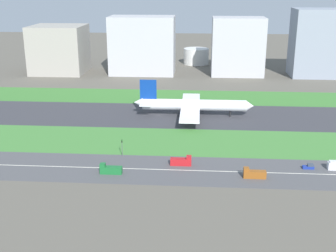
% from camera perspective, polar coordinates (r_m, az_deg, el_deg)
% --- Properties ---
extents(ground_plane, '(800.00, 800.00, 0.00)m').
position_cam_1_polar(ground_plane, '(241.04, -1.23, 1.41)').
color(ground_plane, '#5B564C').
extents(runway, '(280.00, 46.00, 0.10)m').
position_cam_1_polar(runway, '(241.02, -1.23, 1.42)').
color(runway, '#38383D').
rests_on(runway, ground_plane).
extents(grass_median_north, '(280.00, 36.00, 0.10)m').
position_cam_1_polar(grass_median_north, '(280.36, -0.46, 3.85)').
color(grass_median_north, '#3D7A33').
rests_on(grass_median_north, ground_plane).
extents(grass_median_south, '(280.00, 36.00, 0.10)m').
position_cam_1_polar(grass_median_south, '(202.35, -2.29, -1.95)').
color(grass_median_south, '#427F38').
rests_on(grass_median_south, ground_plane).
extents(highway, '(280.00, 28.00, 0.10)m').
position_cam_1_polar(highway, '(172.91, -3.45, -5.61)').
color(highway, '#4C4C4F').
rests_on(highway, ground_plane).
extents(highway_centerline, '(266.00, 0.50, 0.01)m').
position_cam_1_polar(highway_centerline, '(172.89, -3.45, -5.60)').
color(highway_centerline, silver).
rests_on(highway_centerline, highway).
extents(airliner, '(65.00, 56.00, 19.70)m').
position_cam_1_polar(airliner, '(238.36, 3.02, 2.75)').
color(airliner, white).
rests_on(airliner, runway).
extents(car_2, '(4.40, 1.80, 2.00)m').
position_cam_1_polar(car_2, '(181.20, 17.84, -5.06)').
color(car_2, navy).
rests_on(car_2, highway).
extents(truck_0, '(8.40, 2.50, 4.00)m').
position_cam_1_polar(truck_0, '(169.56, -7.51, -5.65)').
color(truck_0, '#19662D').
rests_on(truck_0, highway).
extents(truck_1, '(8.40, 2.50, 4.00)m').
position_cam_1_polar(truck_1, '(167.71, 11.12, -6.13)').
color(truck_1, brown).
rests_on(truck_1, highway).
extents(truck_2, '(8.40, 2.50, 4.00)m').
position_cam_1_polar(truck_2, '(175.60, 1.77, -4.62)').
color(truck_2, '#B2191E').
rests_on(truck_2, highway).
extents(traffic_light, '(0.36, 0.50, 7.20)m').
position_cam_1_polar(traffic_light, '(184.61, -6.00, -2.67)').
color(traffic_light, '#4C4C51').
rests_on(traffic_light, highway).
extents(terminal_building, '(41.17, 38.67, 37.16)m').
position_cam_1_polar(terminal_building, '(364.91, -13.97, 9.67)').
color(terminal_building, '#9E998E').
rests_on(terminal_building, ground_plane).
extents(hangar_building, '(50.32, 28.62, 44.61)m').
position_cam_1_polar(hangar_building, '(349.77, -3.34, 10.43)').
color(hangar_building, '#B2B2B7').
rests_on(hangar_building, ground_plane).
extents(office_tower, '(39.97, 25.48, 44.22)m').
position_cam_1_polar(office_tower, '(348.21, 9.07, 10.17)').
color(office_tower, '#B2B2B7').
rests_on(office_tower, ground_plane).
extents(cargo_warehouse, '(47.46, 28.72, 50.80)m').
position_cam_1_polar(cargo_warehouse, '(359.08, 19.57, 10.13)').
color(cargo_warehouse, gray).
rests_on(cargo_warehouse, ground_plane).
extents(fuel_tank_west, '(21.85, 21.85, 17.74)m').
position_cam_1_polar(fuel_tank_west, '(395.09, -1.28, 9.40)').
color(fuel_tank_west, silver).
rests_on(fuel_tank_west, ground_plane).
extents(fuel_tank_centre, '(22.15, 22.15, 13.79)m').
position_cam_1_polar(fuel_tank_centre, '(393.73, 3.69, 9.04)').
color(fuel_tank_centre, silver).
rests_on(fuel_tank_centre, ground_plane).
extents(fuel_tank_east, '(20.21, 20.21, 16.41)m').
position_cam_1_polar(fuel_tank_east, '(394.65, 8.50, 9.10)').
color(fuel_tank_east, silver).
rests_on(fuel_tank_east, ground_plane).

